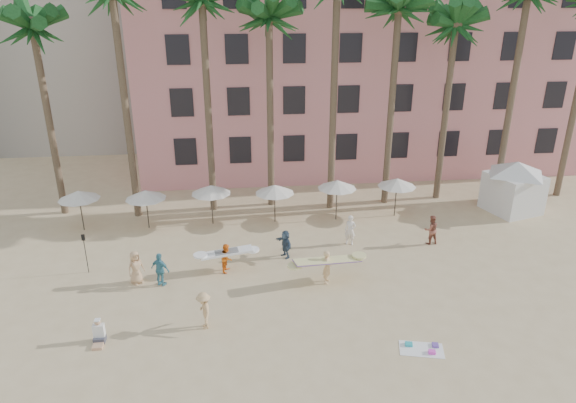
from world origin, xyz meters
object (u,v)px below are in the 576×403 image
Objects in this scene: carrier_yellow at (327,265)px; carrier_white at (227,257)px; pink_hotel at (354,67)px; cabana at (515,182)px.

carrier_yellow reaches higher than carrier_white.
carrier_yellow is at bearing -105.68° from pink_hotel.
carrier_yellow is (-6.00, -21.36, -6.98)m from pink_hotel.
carrier_white is (-19.14, -6.18, -1.21)m from cabana.
cabana is 1.57× the size of carrier_yellow.
pink_hotel is 16.77m from cabana.
cabana is at bearing -58.98° from pink_hotel.
cabana is 16.19m from carrier_yellow.
cabana is at bearing 29.34° from carrier_yellow.
carrier_white is (-5.06, 1.73, -0.16)m from carrier_yellow.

